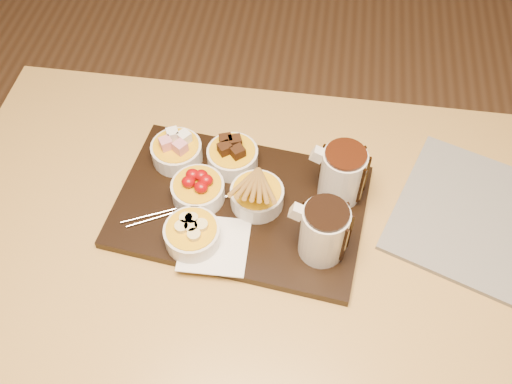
# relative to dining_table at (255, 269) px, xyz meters

# --- Properties ---
(ground) EXTENTS (5.00, 5.00, 0.00)m
(ground) POSITION_rel_dining_table_xyz_m (0.00, 0.00, -0.65)
(ground) COLOR brown
(ground) RESTS_ON ground
(dining_table) EXTENTS (1.20, 0.80, 0.75)m
(dining_table) POSITION_rel_dining_table_xyz_m (0.00, 0.00, 0.00)
(dining_table) COLOR #BB9145
(dining_table) RESTS_ON ground
(serving_board) EXTENTS (0.49, 0.35, 0.02)m
(serving_board) POSITION_rel_dining_table_xyz_m (-0.04, 0.07, 0.11)
(serving_board) COLOR black
(serving_board) RESTS_ON dining_table
(napkin) EXTENTS (0.12, 0.12, 0.00)m
(napkin) POSITION_rel_dining_table_xyz_m (-0.07, -0.03, 0.12)
(napkin) COLOR white
(napkin) RESTS_ON serving_board
(bowl_marshmallows) EXTENTS (0.10, 0.10, 0.04)m
(bowl_marshmallows) POSITION_rel_dining_table_xyz_m (-0.18, 0.16, 0.14)
(bowl_marshmallows) COLOR silver
(bowl_marshmallows) RESTS_ON serving_board
(bowl_cake) EXTENTS (0.10, 0.10, 0.04)m
(bowl_cake) POSITION_rel_dining_table_xyz_m (-0.07, 0.16, 0.14)
(bowl_cake) COLOR silver
(bowl_cake) RESTS_ON serving_board
(bowl_strawberries) EXTENTS (0.10, 0.10, 0.04)m
(bowl_strawberries) POSITION_rel_dining_table_xyz_m (-0.12, 0.07, 0.14)
(bowl_strawberries) COLOR silver
(bowl_strawberries) RESTS_ON serving_board
(bowl_biscotti) EXTENTS (0.10, 0.10, 0.04)m
(bowl_biscotti) POSITION_rel_dining_table_xyz_m (-0.01, 0.08, 0.14)
(bowl_biscotti) COLOR silver
(bowl_biscotti) RESTS_ON serving_board
(bowl_bananas) EXTENTS (0.10, 0.10, 0.04)m
(bowl_bananas) POSITION_rel_dining_table_xyz_m (-0.11, -0.02, 0.14)
(bowl_bananas) COLOR silver
(bowl_bananas) RESTS_ON serving_board
(pitcher_dark_chocolate) EXTENTS (0.09, 0.09, 0.11)m
(pitcher_dark_chocolate) POSITION_rel_dining_table_xyz_m (0.12, -0.01, 0.17)
(pitcher_dark_chocolate) COLOR silver
(pitcher_dark_chocolate) RESTS_ON serving_board
(pitcher_milk_chocolate) EXTENTS (0.09, 0.09, 0.11)m
(pitcher_milk_chocolate) POSITION_rel_dining_table_xyz_m (0.14, 0.12, 0.17)
(pitcher_milk_chocolate) COLOR silver
(pitcher_milk_chocolate) RESTS_ON serving_board
(fondue_skewers) EXTENTS (0.14, 0.25, 0.01)m
(fondue_skewers) POSITION_rel_dining_table_xyz_m (-0.13, 0.05, 0.12)
(fondue_skewers) COLOR silver
(fondue_skewers) RESTS_ON serving_board
(newspaper) EXTENTS (0.46, 0.41, 0.01)m
(newspaper) POSITION_rel_dining_table_xyz_m (0.45, 0.10, 0.10)
(newspaper) COLOR beige
(newspaper) RESTS_ON dining_table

